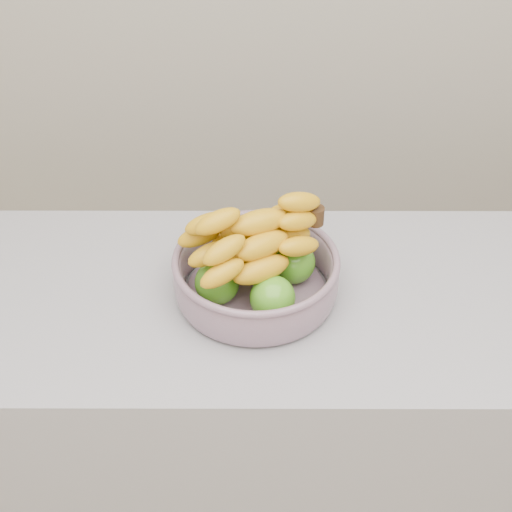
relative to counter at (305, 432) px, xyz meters
The scene contains 3 objects.
room_shell 1.46m from the counter, 90.00° to the right, with size 4.05×4.05×2.73m.
counter is the anchor object (origin of this frame).
fruit_bowl 0.53m from the counter, behind, with size 0.34×0.34×0.21m.
Camera 1 is at (-0.12, -0.37, 1.87)m, focal length 50.00 mm.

